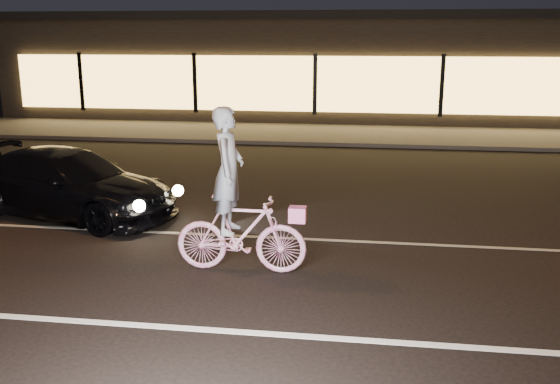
# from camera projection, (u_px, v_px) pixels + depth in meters

# --- Properties ---
(ground) EXTENTS (90.00, 90.00, 0.00)m
(ground) POSITION_uv_depth(u_px,v_px,m) (221.00, 281.00, 8.83)
(ground) COLOR black
(ground) RESTS_ON ground
(lane_stripe_near) EXTENTS (60.00, 0.12, 0.01)m
(lane_stripe_near) POSITION_uv_depth(u_px,v_px,m) (192.00, 329.00, 7.39)
(lane_stripe_near) COLOR silver
(lane_stripe_near) RESTS_ON ground
(lane_stripe_far) EXTENTS (60.00, 0.10, 0.01)m
(lane_stripe_far) POSITION_uv_depth(u_px,v_px,m) (248.00, 236.00, 10.75)
(lane_stripe_far) COLOR gray
(lane_stripe_far) RESTS_ON ground
(sidewalk) EXTENTS (30.00, 4.00, 0.12)m
(sidewalk) POSITION_uv_depth(u_px,v_px,m) (310.00, 134.00, 21.28)
(sidewalk) COLOR #383533
(sidewalk) RESTS_ON ground
(storefront) EXTENTS (25.40, 8.42, 4.20)m
(storefront) POSITION_uv_depth(u_px,v_px,m) (324.00, 64.00, 26.49)
(storefront) COLOR black
(storefront) RESTS_ON ground
(cyclist) EXTENTS (1.92, 0.66, 2.42)m
(cyclist) POSITION_uv_depth(u_px,v_px,m) (238.00, 215.00, 8.99)
(cyclist) COLOR #D6357C
(cyclist) RESTS_ON ground
(sedan) EXTENTS (4.70, 2.94, 1.27)m
(sedan) POSITION_uv_depth(u_px,v_px,m) (68.00, 184.00, 11.83)
(sedan) COLOR black
(sedan) RESTS_ON ground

